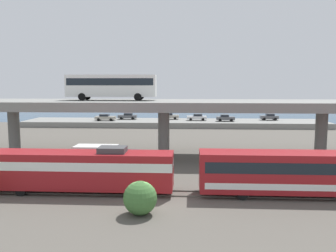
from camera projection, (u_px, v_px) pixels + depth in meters
ground_plane at (146, 209)px, 27.65m from camera, size 260.00×260.00×0.00m
rail_strip_near at (150, 196)px, 30.87m from camera, size 110.00×0.12×0.12m
rail_strip_far at (152, 190)px, 32.35m from camera, size 110.00×0.12×0.12m
train_locomotive at (73, 168)px, 31.76m from camera, size 17.39×3.04×4.18m
train_coach_lead at (319, 172)px, 30.52m from camera, size 20.47×3.04×3.86m
highway_overpass at (164, 107)px, 46.68m from camera, size 96.00×10.36×7.47m
transit_bus_on_overpass at (111, 85)px, 47.72m from camera, size 12.00×2.68×3.40m
service_truck_west at (104, 158)px, 38.64m from camera, size 6.80×2.46×3.04m
pier_parking_lot at (174, 123)px, 82.09m from camera, size 68.59×10.90×1.23m
parked_car_0 at (269, 117)px, 82.55m from camera, size 4.03×1.97×1.50m
parked_car_1 at (128, 116)px, 84.40m from camera, size 4.41×1.98×1.50m
parked_car_2 at (197, 117)px, 81.81m from camera, size 4.49×1.90×1.50m
parked_car_3 at (225, 118)px, 80.10m from camera, size 4.05×1.98×1.50m
parked_car_4 at (169, 116)px, 84.51m from camera, size 4.44×1.93×1.50m
parked_car_5 at (105, 117)px, 81.34m from camera, size 4.61×1.98×1.50m
harbor_water at (178, 116)px, 104.96m from camera, size 140.00×36.00×0.01m
shrub_right at (140, 198)px, 26.42m from camera, size 2.54×2.54×2.54m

